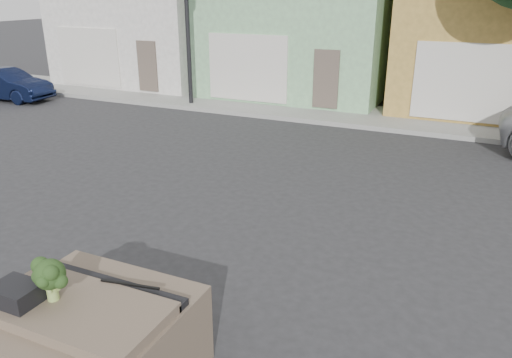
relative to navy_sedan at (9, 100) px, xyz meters
The scene contains 8 objects.
ground_plane 15.76m from the navy_sedan, 28.84° to the right, with size 120.00×120.00×0.00m, color #303033.
sidewalk 14.10m from the navy_sedan, 11.86° to the left, with size 40.00×3.00×0.15m, color gray.
navy_sedan is the anchor object (origin of this frame).
traffic_signal 7.96m from the navy_sedan, 14.57° to the left, with size 0.40×0.40×5.10m, color black.
car_dashboard 17.41m from the navy_sedan, 37.53° to the right, with size 2.00×1.80×1.12m, color brown.
instrument_hump 17.21m from the navy_sedan, 39.63° to the right, with size 0.48×0.38×0.20m, color black.
wiper_arm 17.44m from the navy_sedan, 35.97° to the right, with size 0.70×0.03×0.02m, color black.
broccoli 17.34m from the navy_sedan, 38.52° to the right, with size 0.39×0.39×0.47m, color #1F3615.
Camera 1 is at (3.49, -6.30, 4.14)m, focal length 35.00 mm.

